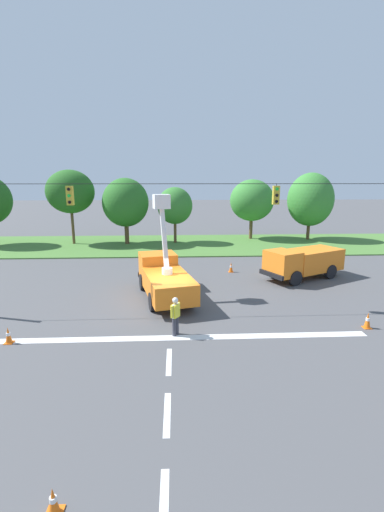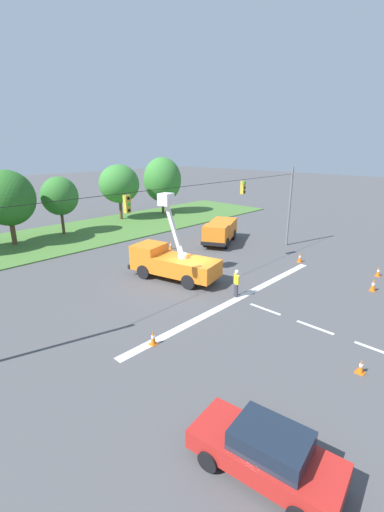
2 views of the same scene
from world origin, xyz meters
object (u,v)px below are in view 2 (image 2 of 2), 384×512
Objects in this scene: tree_east at (60,196)px; traffic_cone_lane_edge_a at (300,257)px; tree_centre at (8,198)px; traffic_cone_lane_edge_b at (361,366)px; road_worker at (236,282)px; utility_truck_bucket_lift at (171,261)px; traffic_cone_mid_left at (171,245)px; sedan_red at (266,452)px; tree_east_end at (162,180)px; traffic_cone_near_bucket at (378,272)px; tree_far_east at (119,184)px; traffic_cone_foreground_left at (373,285)px; traffic_cone_mid_right at (153,338)px; utility_truck_support_near at (220,231)px; traffic_cone_foreground_right at (149,258)px.

tree_east reaches higher than traffic_cone_lane_edge_a.
traffic_cone_lane_edge_b is (2.62, -30.44, -4.15)m from tree_centre.
tree_east is 22.84m from road_worker.
utility_truck_bucket_lift reaches higher than traffic_cone_lane_edge_a.
traffic_cone_mid_left is 0.98× the size of traffic_cone_lane_edge_a.
tree_east reaches higher than sedan_red.
traffic_cone_mid_left is at bearing 53.94° from sedan_red.
traffic_cone_mid_left is (13.41, 18.41, -0.42)m from sedan_red.
tree_east is 0.80× the size of tree_east_end.
tree_east is at bearing 5.62° from tree_centre.
traffic_cone_near_bucket is at bearing 13.51° from traffic_cone_lane_edge_b.
tree_east_end is 24.83m from traffic_cone_lane_edge_a.
traffic_cone_mid_left is at bearing 110.03° from traffic_cone_near_bucket.
tree_far_east is at bearing 71.13° from traffic_cone_lane_edge_b.
traffic_cone_foreground_left is 16.60m from traffic_cone_mid_left.
traffic_cone_mid_right is at bearing -122.22° from tree_far_east.
traffic_cone_mid_right is (-6.43, -5.64, -0.95)m from utility_truck_bucket_lift.
traffic_cone_foreground_left is (6.85, -5.90, -0.59)m from road_worker.
traffic_cone_lane_edge_a reaches higher than traffic_cone_lane_edge_b.
sedan_red is at bearing -172.22° from traffic_cone_near_bucket.
tree_east_end is 30.04m from traffic_cone_near_bucket.
traffic_cone_mid_right is at bearing -150.53° from utility_truck_support_near.
traffic_cone_lane_edge_a is at bearing -64.77° from traffic_cone_mid_left.
traffic_cone_foreground_right is 1.09× the size of traffic_cone_near_bucket.
tree_centre is 19.79m from utility_truck_support_near.
tree_east_end is at bearing 5.12° from tree_centre.
tree_far_east is 30.00m from traffic_cone_mid_right.
tree_east_end is at bearing 75.22° from traffic_cone_lane_edge_a.
sedan_red is (-9.22, -30.57, -3.28)m from tree_east.
tree_east_end is at bearing 45.31° from traffic_cone_foreground_right.
utility_truck_support_near is 8.13× the size of traffic_cone_foreground_right.
traffic_cone_lane_edge_a is (8.62, -8.64, -0.01)m from traffic_cone_foreground_right.
tree_east is 29.90m from traffic_cone_near_bucket.
traffic_cone_foreground_right is at bearing 177.87° from utility_truck_support_near.
traffic_cone_lane_edge_b is (-11.28, -33.00, -4.19)m from tree_far_east.
sedan_red reaches higher than traffic_cone_near_bucket.
utility_truck_support_near reaches higher than sedan_red.
tree_east_end reaches higher than traffic_cone_mid_left.
utility_truck_bucket_lift reaches higher than traffic_cone_mid_right.
tree_east_end reaches higher than tree_centre.
tree_far_east is 10.73× the size of traffic_cone_lane_edge_b.
tree_east is 24.36m from traffic_cone_lane_edge_a.
traffic_cone_foreground_right is (-8.38, -15.76, -4.11)m from tree_far_east.
traffic_cone_lane_edge_a is at bearing 1.89° from road_worker.
tree_centre reaches higher than tree_east.
tree_east is at bearing -175.04° from tree_east_end.
sedan_red is (-17.97, -32.63, -3.70)m from tree_far_east.
tree_far_east reaches higher than utility_truck_bucket_lift.
tree_east_end reaches higher than traffic_cone_mid_right.
traffic_cone_lane_edge_b is at bearing -166.49° from traffic_cone_near_bucket.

